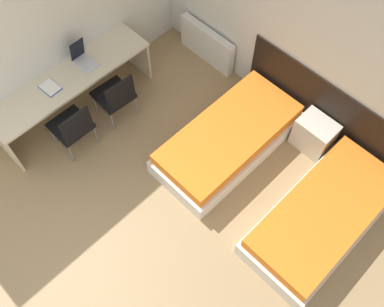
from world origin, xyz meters
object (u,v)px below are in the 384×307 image
object	(u,v)px
bed_near_window	(228,139)
bed_near_door	(322,216)
chair_near_notebook	(73,126)
chair_near_laptop	(115,95)
nightstand	(314,135)
laptop	(83,59)

from	to	relation	value
bed_near_window	bed_near_door	bearing A→B (deg)	0.00
bed_near_window	chair_near_notebook	bearing A→B (deg)	-135.92
chair_near_laptop	bed_near_door	bearing A→B (deg)	16.05
bed_near_window	bed_near_door	size ratio (longest dim) A/B	1.00
bed_near_window	nightstand	bearing A→B (deg)	47.59
bed_near_window	laptop	world-z (taller)	laptop
nightstand	chair_near_laptop	size ratio (longest dim) A/B	0.60
bed_near_window	nightstand	size ratio (longest dim) A/B	4.05
nightstand	chair_near_notebook	world-z (taller)	chair_near_notebook
bed_near_window	nightstand	world-z (taller)	nightstand
bed_near_door	nightstand	xyz separation A→B (m)	(-0.77, 0.84, 0.04)
bed_near_door	nightstand	size ratio (longest dim) A/B	4.05
chair_near_notebook	chair_near_laptop	bearing A→B (deg)	90.25
laptop	chair_near_notebook	bearing A→B (deg)	-53.82
bed_near_door	laptop	bearing A→B (deg)	-168.16
bed_near_door	chair_near_laptop	xyz separation A→B (m)	(-2.99, -0.69, 0.26)
bed_near_window	chair_near_notebook	distance (m)	2.03
bed_near_window	chair_near_laptop	size ratio (longest dim) A/B	2.43
chair_near_laptop	chair_near_notebook	world-z (taller)	same
bed_near_door	chair_near_notebook	xyz separation A→B (m)	(-2.99, -1.40, 0.26)
bed_near_window	chair_near_laptop	distance (m)	1.63
chair_near_notebook	laptop	xyz separation A→B (m)	(-0.53, 0.67, 0.33)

